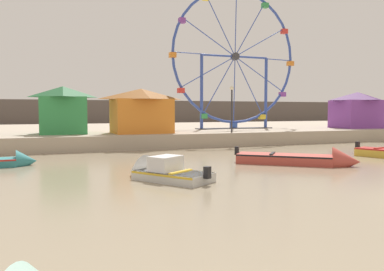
{
  "coord_description": "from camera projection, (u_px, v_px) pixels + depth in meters",
  "views": [
    {
      "loc": [
        -11.35,
        -7.54,
        2.74
      ],
      "look_at": [
        -3.78,
        12.08,
        1.38
      ],
      "focal_mm": 36.5,
      "sensor_mm": 36.0,
      "label": 1
    }
  ],
  "objects": [
    {
      "name": "promenade_lamp_near",
      "position": [
        232.0,
        102.0,
        29.81
      ],
      "size": [
        0.32,
        0.32,
        3.56
      ],
      "color": "#2D2D33",
      "rests_on": "quay_promenade"
    },
    {
      "name": "distant_town_skyline",
      "position": [
        114.0,
        114.0,
        65.39
      ],
      "size": [
        140.0,
        3.0,
        4.4
      ],
      "primitive_type": "cube",
      "color": "#564C47",
      "rests_on": "ground_plane"
    },
    {
      "name": "quay_promenade",
      "position": [
        160.0,
        132.0,
        40.3
      ],
      "size": [
        110.0,
        25.49,
        1.04
      ],
      "primitive_type": "cube",
      "color": "tan",
      "rests_on": "ground_plane"
    },
    {
      "name": "motorboat_pale_grey",
      "position": [
        158.0,
        172.0,
        15.59
      ],
      "size": [
        3.34,
        3.97,
        1.5
      ],
      "rotation": [
        0.0,
        0.0,
        2.16
      ],
      "color": "silver",
      "rests_on": "ground_plane"
    },
    {
      "name": "carnival_booth_orange_canopy",
      "position": [
        141.0,
        110.0,
        29.12
      ],
      "size": [
        4.7,
        3.51,
        3.31
      ],
      "rotation": [
        0.0,
        0.0,
        0.02
      ],
      "color": "orange",
      "rests_on": "quay_promenade"
    },
    {
      "name": "carnival_booth_green_kiosk",
      "position": [
        63.0,
        109.0,
        28.42
      ],
      "size": [
        3.68,
        3.84,
        3.45
      ],
      "rotation": [
        0.0,
        0.0,
        -0.05
      ],
      "color": "#33934C",
      "rests_on": "quay_promenade"
    },
    {
      "name": "motorboat_faded_red",
      "position": [
        307.0,
        160.0,
        19.59
      ],
      "size": [
        5.53,
        4.92,
        1.41
      ],
      "rotation": [
        0.0,
        0.0,
        5.59
      ],
      "color": "#B24238",
      "rests_on": "ground_plane"
    },
    {
      "name": "carnival_booth_purple_stall",
      "position": [
        357.0,
        109.0,
        37.49
      ],
      "size": [
        4.83,
        3.93,
        3.45
      ],
      "rotation": [
        0.0,
        0.0,
        -0.06
      ],
      "color": "purple",
      "rests_on": "quay_promenade"
    },
    {
      "name": "ferris_wheel_blue_frame",
      "position": [
        235.0,
        59.0,
        35.82
      ],
      "size": [
        12.64,
        1.2,
        12.8
      ],
      "color": "#334CA8",
      "rests_on": "quay_promenade"
    }
  ]
}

